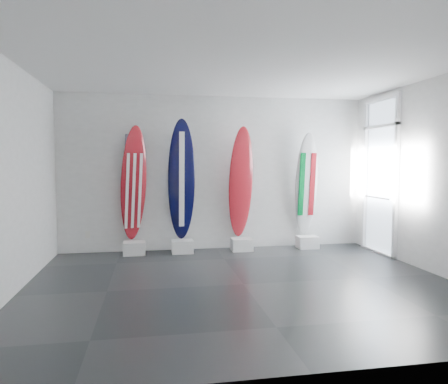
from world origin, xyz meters
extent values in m
plane|color=black|center=(0.00, 0.00, 0.00)|extent=(6.00, 6.00, 0.00)
plane|color=white|center=(0.00, 0.00, 3.00)|extent=(6.00, 6.00, 0.00)
plane|color=silver|center=(0.00, 2.50, 1.50)|extent=(6.00, 0.00, 6.00)
plane|color=silver|center=(0.00, -2.50, 1.50)|extent=(6.00, 0.00, 6.00)
plane|color=silver|center=(-3.00, 0.00, 1.50)|extent=(0.00, 5.00, 5.00)
plane|color=silver|center=(3.00, 0.00, 1.50)|extent=(0.00, 5.00, 5.00)
cube|color=white|center=(-1.58, 2.18, 0.12)|extent=(0.40, 0.30, 0.24)
ellipsoid|color=maroon|center=(-1.58, 2.28, 1.31)|extent=(0.61, 0.57, 2.15)
cube|color=white|center=(-0.69, 2.18, 0.12)|extent=(0.40, 0.30, 0.24)
ellipsoid|color=black|center=(-0.69, 2.28, 1.38)|extent=(0.54, 0.26, 2.29)
cube|color=white|center=(0.46, 2.18, 0.12)|extent=(0.40, 0.30, 0.24)
ellipsoid|color=maroon|center=(0.46, 2.28, 1.32)|extent=(0.54, 0.42, 2.16)
cube|color=white|center=(1.80, 2.18, 0.12)|extent=(0.40, 0.30, 0.24)
ellipsoid|color=silver|center=(1.80, 2.28, 1.27)|extent=(0.47, 0.31, 2.06)
cube|color=silver|center=(-2.45, 2.48, 0.35)|extent=(0.09, 0.02, 0.13)
camera|label=1|loc=(-1.25, -5.53, 1.69)|focal=33.04mm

